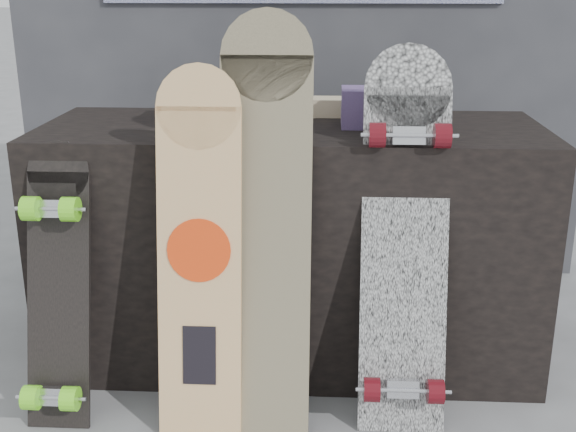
# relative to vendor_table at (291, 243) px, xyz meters

# --- Properties ---
(vendor_table) EXTENTS (1.60, 0.60, 0.80)m
(vendor_table) POSITION_rel_vendor_table_xyz_m (0.00, 0.00, 0.00)
(vendor_table) COLOR black
(vendor_table) RESTS_ON ground
(booth) EXTENTS (2.40, 0.22, 2.20)m
(booth) POSITION_rel_vendor_table_xyz_m (0.00, 0.85, 0.70)
(booth) COLOR #333338
(booth) RESTS_ON ground
(merch_box_purple) EXTENTS (0.18, 0.12, 0.10)m
(merch_box_purple) POSITION_rel_vendor_table_xyz_m (-0.32, 0.09, 0.45)
(merch_box_purple) COLOR #55356E
(merch_box_purple) RESTS_ON vendor_table
(merch_box_small) EXTENTS (0.14, 0.14, 0.12)m
(merch_box_small) POSITION_rel_vendor_table_xyz_m (0.23, 0.00, 0.46)
(merch_box_small) COLOR #55356E
(merch_box_small) RESTS_ON vendor_table
(merch_box_flat) EXTENTS (0.22, 0.10, 0.06)m
(merch_box_flat) POSITION_rel_vendor_table_xyz_m (0.09, 0.18, 0.43)
(merch_box_flat) COLOR #D1B78C
(merch_box_flat) RESTS_ON vendor_table
(longboard_geisha) EXTENTS (0.23, 0.21, 1.04)m
(longboard_geisha) POSITION_rel_vendor_table_xyz_m (-0.23, -0.42, 0.15)
(longboard_geisha) COLOR beige
(longboard_geisha) RESTS_ON ground
(longboard_celtic) EXTENTS (0.26, 0.30, 1.17)m
(longboard_celtic) POSITION_rel_vendor_table_xyz_m (-0.06, -0.36, 0.22)
(longboard_celtic) COLOR tan
(longboard_celtic) RESTS_ON ground
(longboard_cascadia) EXTENTS (0.25, 0.35, 1.08)m
(longboard_cascadia) POSITION_rel_vendor_table_xyz_m (0.34, -0.33, 0.16)
(longboard_cascadia) COLOR white
(longboard_cascadia) RESTS_ON ground
(skateboard_dark) EXTENTS (0.18, 0.30, 0.81)m
(skateboard_dark) POSITION_rel_vendor_table_xyz_m (-0.66, -0.41, 0.01)
(skateboard_dark) COLOR black
(skateboard_dark) RESTS_ON ground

